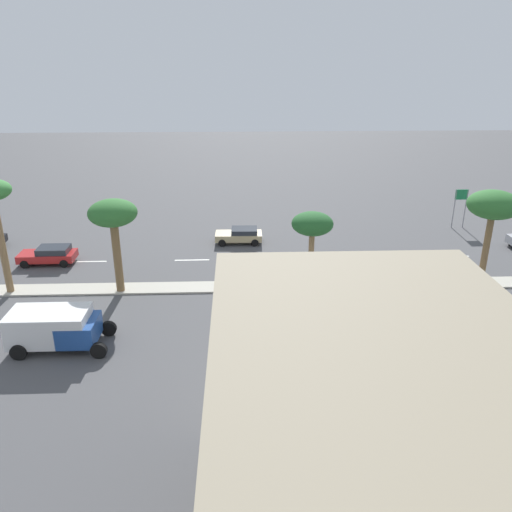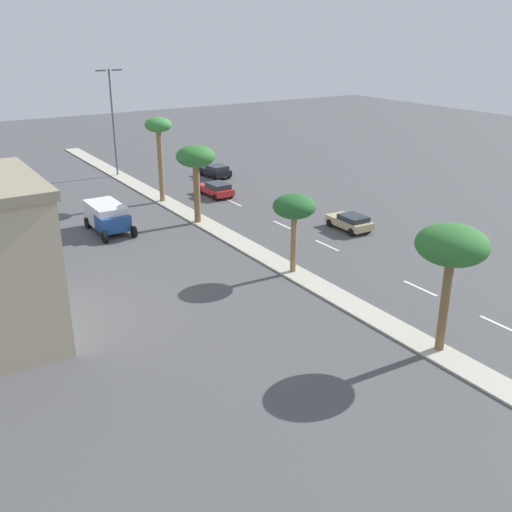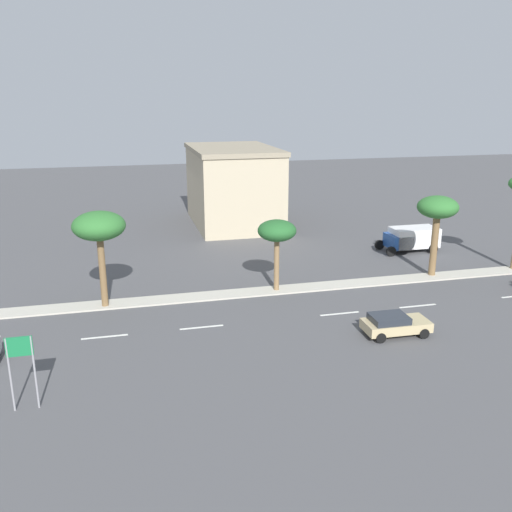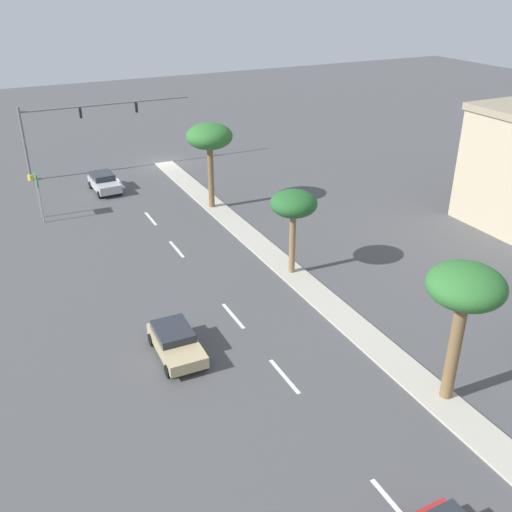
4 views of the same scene
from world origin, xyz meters
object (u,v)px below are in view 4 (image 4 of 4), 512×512
Objects in this scene: traffic_signal_gantry at (68,129)px; sedan_tan_rear at (176,342)px; palm_tree_inboard at (294,205)px; palm_tree_mid at (465,291)px; palm_tree_left at (209,138)px; directional_road_sign at (38,187)px; sedan_silver_center at (104,182)px.

traffic_signal_gantry reaches higher than sedan_tan_rear.
palm_tree_mid is at bearing 91.61° from palm_tree_inboard.
palm_tree_left is 20.33m from sedan_tan_rear.
directional_road_sign reaches higher than sedan_tan_rear.
sedan_silver_center is at bearing -143.11° from directional_road_sign.
palm_tree_left is at bearing 121.33° from traffic_signal_gantry.
sedan_silver_center is (7.10, -20.32, -3.80)m from palm_tree_inboard.
palm_tree_left is 1.65× the size of sedan_silver_center.
traffic_signal_gantry reaches higher than directional_road_sign.
palm_tree_mid is 1.60× the size of sedan_silver_center.
palm_tree_mid is (-0.37, 13.36, 0.92)m from palm_tree_inboard.
palm_tree_left is 11.46m from sedan_silver_center.
palm_tree_left reaches higher than sedan_silver_center.
palm_tree_mid is (-0.64, 25.92, -0.20)m from palm_tree_left.
sedan_tan_rear is at bearing 88.58° from traffic_signal_gantry.
sedan_silver_center is at bearing 104.14° from traffic_signal_gantry.
palm_tree_mid is at bearing 114.25° from directional_road_sign.
palm_tree_inboard is (-8.59, 26.25, 0.35)m from traffic_signal_gantry.
traffic_signal_gantry is 3.85× the size of sedan_tan_rear.
palm_tree_left reaches higher than palm_tree_inboard.
palm_tree_left is 25.93m from palm_tree_mid.
palm_tree_inboard is at bearing -152.32° from sedan_tan_rear.
traffic_signal_gantry is at bearing -58.67° from palm_tree_left.
palm_tree_mid reaches higher than directional_road_sign.
palm_tree_left reaches higher than palm_tree_mid.
traffic_signal_gantry is 11.21m from directional_road_sign.
sedan_silver_center is at bearing -77.49° from palm_tree_mid.
traffic_signal_gantry is at bearing -71.87° from palm_tree_inboard.
directional_road_sign is 0.92× the size of sedan_silver_center.
palm_tree_mid is at bearing 102.51° from sedan_silver_center.
palm_tree_mid reaches higher than traffic_signal_gantry.
palm_tree_mid is 13.75m from sedan_tan_rear.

